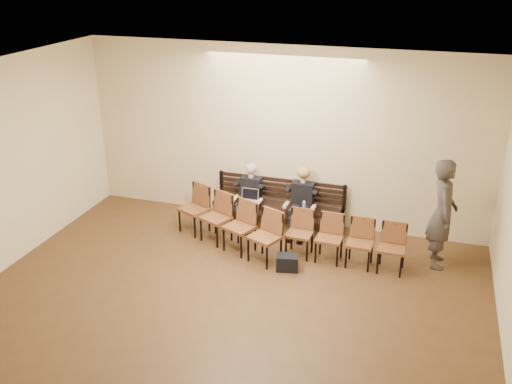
% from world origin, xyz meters
% --- Properties ---
extents(ground, '(10.00, 10.00, 0.00)m').
position_xyz_m(ground, '(0.00, 0.00, 0.00)').
color(ground, '#53381C').
rests_on(ground, ground).
extents(room_walls, '(8.02, 10.01, 3.51)m').
position_xyz_m(room_walls, '(0.00, 0.79, 2.54)').
color(room_walls, beige).
rests_on(room_walls, ground).
extents(bench, '(2.60, 0.90, 0.45)m').
position_xyz_m(bench, '(0.02, 4.65, 0.23)').
color(bench, black).
rests_on(bench, ground).
extents(seated_man, '(0.50, 0.69, 1.21)m').
position_xyz_m(seated_man, '(-0.53, 4.53, 0.60)').
color(seated_man, black).
rests_on(seated_man, ground).
extents(seated_woman, '(0.52, 0.72, 1.21)m').
position_xyz_m(seated_woman, '(0.52, 4.53, 0.61)').
color(seated_woman, black).
rests_on(seated_woman, ground).
extents(laptop, '(0.39, 0.33, 0.25)m').
position_xyz_m(laptop, '(-0.49, 4.31, 0.58)').
color(laptop, silver).
rests_on(laptop, bench).
extents(water_bottle, '(0.07, 0.07, 0.21)m').
position_xyz_m(water_bottle, '(0.63, 4.25, 0.56)').
color(water_bottle, silver).
rests_on(water_bottle, bench).
extents(bag, '(0.42, 0.33, 0.27)m').
position_xyz_m(bag, '(0.64, 3.06, 0.14)').
color(bag, black).
rests_on(bag, ground).
extents(passerby, '(0.60, 0.86, 2.23)m').
position_xyz_m(passerby, '(3.07, 4.05, 1.11)').
color(passerby, '#3C3631').
rests_on(passerby, ground).
extents(chair_row_front, '(2.29, 1.37, 0.94)m').
position_xyz_m(chair_row_front, '(-0.64, 3.58, 0.47)').
color(chair_row_front, brown).
rests_on(chair_row_front, ground).
extents(chair_row_back, '(2.07, 0.53, 0.85)m').
position_xyz_m(chair_row_back, '(1.51, 3.59, 0.42)').
color(chair_row_back, brown).
rests_on(chair_row_back, ground).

